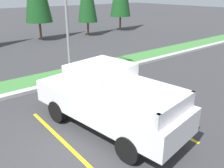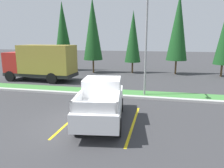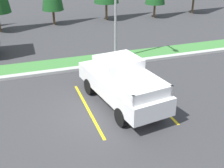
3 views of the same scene
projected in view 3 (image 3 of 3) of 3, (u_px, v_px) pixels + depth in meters
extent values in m
plane|color=#38383A|center=(110.00, 111.00, 12.78)|extent=(120.00, 120.00, 0.00)
cube|color=yellow|center=(88.00, 109.00, 12.94)|extent=(0.12, 4.80, 0.01)
cube|color=yellow|center=(152.00, 98.00, 13.86)|extent=(0.12, 4.80, 0.01)
cube|color=#B2B2AD|center=(82.00, 68.00, 17.01)|extent=(56.00, 0.40, 0.15)
cube|color=#42843D|center=(78.00, 62.00, 17.96)|extent=(56.00, 1.80, 0.06)
cylinder|color=black|center=(90.00, 86.00, 14.12)|extent=(0.39, 0.79, 0.76)
cylinder|color=black|center=(121.00, 79.00, 14.83)|extent=(0.39, 0.79, 0.76)
cylinder|color=black|center=(122.00, 117.00, 11.64)|extent=(0.39, 0.79, 0.76)
cylinder|color=black|center=(157.00, 107.00, 12.36)|extent=(0.39, 0.79, 0.76)
cube|color=white|center=(121.00, 86.00, 13.02)|extent=(2.66, 5.43, 0.76)
cube|color=white|center=(118.00, 67.00, 12.92)|extent=(1.98, 1.85, 0.84)
cube|color=#2D3842|center=(110.00, 60.00, 13.55)|extent=(1.61, 0.30, 0.63)
cube|color=white|center=(121.00, 91.00, 11.25)|extent=(0.38, 1.89, 0.44)
cube|color=white|center=(157.00, 82.00, 11.97)|extent=(0.38, 1.89, 0.44)
cube|color=white|center=(153.00, 96.00, 10.89)|extent=(1.79, 0.37, 0.44)
cube|color=silver|center=(97.00, 71.00, 15.16)|extent=(1.81, 0.43, 0.28)
cylinder|color=gray|center=(116.00, 5.00, 17.07)|extent=(0.14, 0.14, 6.64)
cylinder|color=brown|center=(54.00, 17.00, 26.05)|extent=(0.20, 0.20, 1.28)
cylinder|color=brown|center=(106.00, 11.00, 27.59)|extent=(0.20, 0.20, 1.59)
cylinder|color=brown|center=(154.00, 11.00, 28.50)|extent=(0.20, 0.20, 1.31)
cylinder|color=brown|center=(193.00, 6.00, 30.21)|extent=(0.20, 0.20, 1.53)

